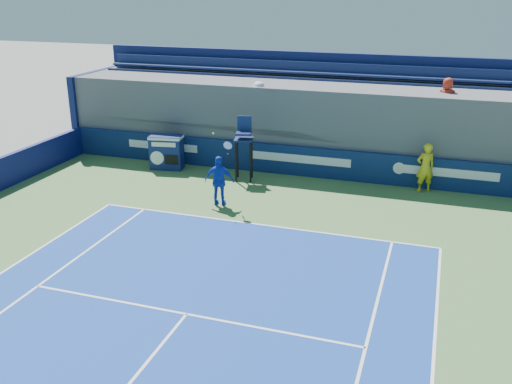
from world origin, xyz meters
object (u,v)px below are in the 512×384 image
(ball_person, at_px, (425,168))
(umpire_chair, at_px, (244,142))
(match_clock, at_px, (167,151))
(tennis_player, at_px, (220,181))

(ball_person, bearing_deg, umpire_chair, -16.95)
(ball_person, xyz_separation_m, umpire_chair, (-6.69, -0.81, 0.61))
(umpire_chair, bearing_deg, match_clock, 174.48)
(umpire_chair, relative_size, tennis_player, 0.96)
(ball_person, distance_m, match_clock, 10.19)
(match_clock, relative_size, tennis_player, 0.55)
(match_clock, xyz_separation_m, umpire_chair, (3.48, -0.34, 0.79))
(ball_person, height_order, match_clock, ball_person)
(ball_person, distance_m, tennis_player, 7.51)
(match_clock, height_order, umpire_chair, umpire_chair)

